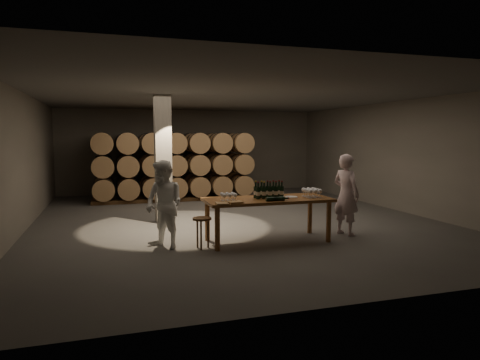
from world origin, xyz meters
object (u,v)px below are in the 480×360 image
object	(u,v)px
bottle_cluster	(269,192)
stool	(202,223)
notebook_near	(235,202)
person_woman	(164,205)
plate	(291,197)
person_man	(346,195)
tasting_table	(268,203)

from	to	relation	value
bottle_cluster	stool	size ratio (longest dim) A/B	1.01
notebook_near	person_woman	size ratio (longest dim) A/B	0.16
bottle_cluster	plate	bearing A→B (deg)	-5.03
person_man	notebook_near	bearing A→B (deg)	78.71
plate	stool	bearing A→B (deg)	-175.04
tasting_table	notebook_near	distance (m)	0.93
notebook_near	person_man	xyz separation A→B (m)	(2.69, 0.47, -0.02)
plate	tasting_table	bearing A→B (deg)	179.19
stool	tasting_table	bearing A→B (deg)	7.05
tasting_table	plate	xyz separation A→B (m)	(0.52, -0.01, 0.11)
person_woman	notebook_near	bearing A→B (deg)	33.11
stool	bottle_cluster	bearing A→B (deg)	8.25
notebook_near	person_woman	world-z (taller)	person_woman
tasting_table	bottle_cluster	xyz separation A→B (m)	(0.04, 0.04, 0.23)
bottle_cluster	notebook_near	bearing A→B (deg)	-152.82
person_man	person_woman	size ratio (longest dim) A/B	1.04
person_man	bottle_cluster	bearing A→B (deg)	69.61
tasting_table	person_man	xyz separation A→B (m)	(1.87, 0.06, 0.10)
person_man	person_woman	distance (m)	3.98
plate	notebook_near	bearing A→B (deg)	-163.47
notebook_near	tasting_table	bearing A→B (deg)	17.75
bottle_cluster	notebook_near	xyz separation A→B (m)	(-0.86, -0.44, -0.11)
tasting_table	plate	size ratio (longest dim) A/B	9.65
plate	stool	distance (m)	1.99
notebook_near	person_woman	distance (m)	1.37
tasting_table	person_man	world-z (taller)	person_man
notebook_near	bottle_cluster	bearing A→B (deg)	18.69
tasting_table	person_woman	size ratio (longest dim) A/B	1.51
plate	notebook_near	xyz separation A→B (m)	(-1.35, -0.40, 0.01)
person_woman	stool	bearing A→B (deg)	34.50
stool	plate	bearing A→B (deg)	4.96
bottle_cluster	person_man	distance (m)	1.84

